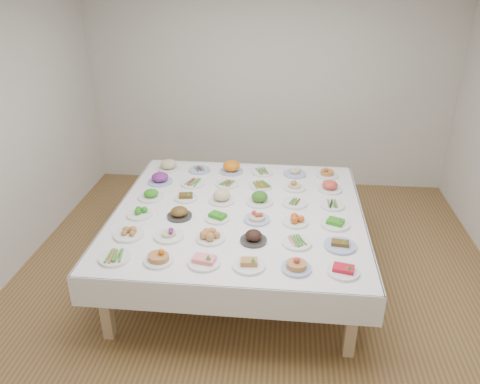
# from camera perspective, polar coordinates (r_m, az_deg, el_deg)

# --- Properties ---
(room_envelope) EXTENTS (5.02, 5.02, 2.81)m
(room_envelope) POSITION_cam_1_polar(r_m,az_deg,el_deg) (4.02, 2.04, 10.33)
(room_envelope) COLOR olive
(room_envelope) RESTS_ON ground
(display_table) EXTENTS (2.42, 2.42, 0.75)m
(display_table) POSITION_cam_1_polar(r_m,az_deg,el_deg) (4.60, -0.19, -2.96)
(display_table) COLOR white
(display_table) RESTS_ON ground
(dish_0) EXTENTS (0.26, 0.26, 0.06)m
(dish_0) POSITION_cam_1_polar(r_m,az_deg,el_deg) (3.98, -15.02, -7.56)
(dish_0) COLOR white
(dish_0) RESTS_ON display_table
(dish_1) EXTENTS (0.25, 0.25, 0.15)m
(dish_1) POSITION_cam_1_polar(r_m,az_deg,el_deg) (3.85, -9.94, -7.50)
(dish_1) COLOR white
(dish_1) RESTS_ON display_table
(dish_2) EXTENTS (0.26, 0.26, 0.12)m
(dish_2) POSITION_cam_1_polar(r_m,az_deg,el_deg) (3.79, -4.39, -8.02)
(dish_2) COLOR white
(dish_2) RESTS_ON display_table
(dish_3) EXTENTS (0.26, 0.26, 0.11)m
(dish_3) POSITION_cam_1_polar(r_m,az_deg,el_deg) (3.75, 1.11, -8.53)
(dish_3) COLOR white
(dish_3) RESTS_ON display_table
(dish_4) EXTENTS (0.24, 0.24, 0.13)m
(dish_4) POSITION_cam_1_polar(r_m,az_deg,el_deg) (3.74, 6.91, -8.67)
(dish_4) COLOR #4C66B2
(dish_4) RESTS_ON display_table
(dish_5) EXTENTS (0.25, 0.25, 0.11)m
(dish_5) POSITION_cam_1_polar(r_m,az_deg,el_deg) (3.77, 12.50, -9.02)
(dish_5) COLOR white
(dish_5) RESTS_ON display_table
(dish_6) EXTENTS (0.27, 0.27, 0.11)m
(dish_6) POSITION_cam_1_polar(r_m,az_deg,el_deg) (4.26, -13.42, -4.66)
(dish_6) COLOR white
(dish_6) RESTS_ON display_table
(dish_7) EXTENTS (0.26, 0.26, 0.12)m
(dish_7) POSITION_cam_1_polar(r_m,az_deg,el_deg) (4.17, -8.67, -4.83)
(dish_7) COLOR white
(dish_7) RESTS_ON display_table
(dish_8) EXTENTS (0.25, 0.25, 0.12)m
(dish_8) POSITION_cam_1_polar(r_m,az_deg,el_deg) (4.10, -3.61, -5.13)
(dish_8) COLOR white
(dish_8) RESTS_ON display_table
(dish_9) EXTENTS (0.23, 0.23, 0.12)m
(dish_9) POSITION_cam_1_polar(r_m,az_deg,el_deg) (4.06, 1.66, -5.40)
(dish_9) COLOR #2E2B29
(dish_9) RESTS_ON display_table
(dish_10) EXTENTS (0.27, 0.26, 0.06)m
(dish_10) POSITION_cam_1_polar(r_m,az_deg,el_deg) (4.07, 6.95, -5.97)
(dish_10) COLOR white
(dish_10) RESTS_ON display_table
(dish_11) EXTENTS (0.27, 0.27, 0.11)m
(dish_11) POSITION_cam_1_polar(r_m,az_deg,el_deg) (4.08, 12.13, -6.05)
(dish_11) COLOR #4C66B2
(dish_11) RESTS_ON display_table
(dish_12) EXTENTS (0.24, 0.24, 0.10)m
(dish_12) POSITION_cam_1_polar(r_m,az_deg,el_deg) (4.57, -12.13, -2.33)
(dish_12) COLOR white
(dish_12) RESTS_ON display_table
(dish_13) EXTENTS (0.25, 0.25, 0.14)m
(dish_13) POSITION_cam_1_polar(r_m,az_deg,el_deg) (4.46, -7.42, -2.30)
(dish_13) COLOR #2E2B29
(dish_13) RESTS_ON display_table
(dish_14) EXTENTS (0.23, 0.23, 0.09)m
(dish_14) POSITION_cam_1_polar(r_m,az_deg,el_deg) (4.41, -2.74, -2.97)
(dish_14) COLOR white
(dish_14) RESTS_ON display_table
(dish_15) EXTENTS (0.26, 0.26, 0.14)m
(dish_15) POSITION_cam_1_polar(r_m,az_deg,el_deg) (4.37, 2.08, -2.76)
(dish_15) COLOR #4C66B2
(dish_15) RESTS_ON display_table
(dish_16) EXTENTS (0.24, 0.24, 0.11)m
(dish_16) POSITION_cam_1_polar(r_m,az_deg,el_deg) (4.36, 6.77, -3.22)
(dish_16) COLOR white
(dish_16) RESTS_ON display_table
(dish_17) EXTENTS (0.26, 0.26, 0.12)m
(dish_17) POSITION_cam_1_polar(r_m,az_deg,el_deg) (4.39, 11.56, -3.45)
(dish_17) COLOR white
(dish_17) RESTS_ON display_table
(dish_18) EXTENTS (0.26, 0.26, 0.14)m
(dish_18) POSITION_cam_1_polar(r_m,az_deg,el_deg) (4.87, -10.80, -0.09)
(dish_18) COLOR white
(dish_18) RESTS_ON display_table
(dish_19) EXTENTS (0.23, 0.23, 0.09)m
(dish_19) POSITION_cam_1_polar(r_m,az_deg,el_deg) (4.81, -6.62, -0.51)
(dish_19) COLOR white
(dish_19) RESTS_ON display_table
(dish_20) EXTENTS (0.26, 0.26, 0.15)m
(dish_20) POSITION_cam_1_polar(r_m,az_deg,el_deg) (4.72, -2.24, -0.41)
(dish_20) COLOR white
(dish_20) RESTS_ON display_table
(dish_21) EXTENTS (0.27, 0.27, 0.14)m
(dish_21) POSITION_cam_1_polar(r_m,az_deg,el_deg) (4.69, 2.40, -0.64)
(dish_21) COLOR white
(dish_21) RESTS_ON display_table
(dish_22) EXTENTS (0.25, 0.25, 0.05)m
(dish_22) POSITION_cam_1_polar(r_m,az_deg,el_deg) (4.71, 6.66, -1.26)
(dish_22) COLOR white
(dish_22) RESTS_ON display_table
(dish_23) EXTENTS (0.24, 0.24, 0.06)m
(dish_23) POSITION_cam_1_polar(r_m,az_deg,el_deg) (4.73, 11.18, -1.47)
(dish_23) COLOR white
(dish_23) RESTS_ON display_table
(dish_24) EXTENTS (0.26, 0.26, 0.16)m
(dish_24) POSITION_cam_1_polar(r_m,az_deg,el_deg) (5.20, -9.73, 1.93)
(dish_24) COLOR #4C66B2
(dish_24) RESTS_ON display_table
(dish_25) EXTENTS (0.26, 0.26, 0.06)m
(dish_25) POSITION_cam_1_polar(r_m,az_deg,el_deg) (5.12, -5.73, 1.19)
(dish_25) COLOR white
(dish_25) RESTS_ON display_table
(dish_26) EXTENTS (0.24, 0.24, 0.05)m
(dish_26) POSITION_cam_1_polar(r_m,az_deg,el_deg) (5.08, -1.57, 1.02)
(dish_26) COLOR white
(dish_26) RESTS_ON display_table
(dish_27) EXTENTS (0.26, 0.24, 0.06)m
(dish_27) POSITION_cam_1_polar(r_m,az_deg,el_deg) (5.05, 2.54, 0.88)
(dish_27) COLOR white
(dish_27) RESTS_ON display_table
(dish_28) EXTENTS (0.23, 0.23, 0.12)m
(dish_28) POSITION_cam_1_polar(r_m,az_deg,el_deg) (5.02, 6.68, 0.94)
(dish_28) COLOR white
(dish_28) RESTS_ON display_table
(dish_29) EXTENTS (0.26, 0.26, 0.16)m
(dish_29) POSITION_cam_1_polar(r_m,az_deg,el_deg) (5.04, 10.93, 1.01)
(dish_29) COLOR white
(dish_29) RESTS_ON display_table
(dish_30) EXTENTS (0.26, 0.26, 0.15)m
(dish_30) POSITION_cam_1_polar(r_m,az_deg,el_deg) (5.52, -8.73, 3.39)
(dish_30) COLOR white
(dish_30) RESTS_ON display_table
(dish_31) EXTENTS (0.24, 0.24, 0.05)m
(dish_31) POSITION_cam_1_polar(r_m,az_deg,el_deg) (5.46, -4.95, 2.74)
(dish_31) COLOR #4C66B2
(dish_31) RESTS_ON display_table
(dish_32) EXTENTS (0.30, 0.30, 0.16)m
(dish_32) POSITION_cam_1_polar(r_m,az_deg,el_deg) (5.38, -1.06, 3.20)
(dish_32) COLOR #4C66B2
(dish_32) RESTS_ON display_table
(dish_33) EXTENTS (0.23, 0.23, 0.05)m
(dish_33) POSITION_cam_1_polar(r_m,az_deg,el_deg) (5.38, 2.73, 2.49)
(dish_33) COLOR white
(dish_33) RESTS_ON display_table
(dish_34) EXTENTS (0.26, 0.26, 0.10)m
(dish_34) POSITION_cam_1_polar(r_m,az_deg,el_deg) (5.37, 6.69, 2.45)
(dish_34) COLOR #4C66B2
(dish_34) RESTS_ON display_table
(dish_35) EXTENTS (0.25, 0.25, 0.15)m
(dish_35) POSITION_cam_1_polar(r_m,az_deg,el_deg) (5.37, 10.60, 2.58)
(dish_35) COLOR white
(dish_35) RESTS_ON display_table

